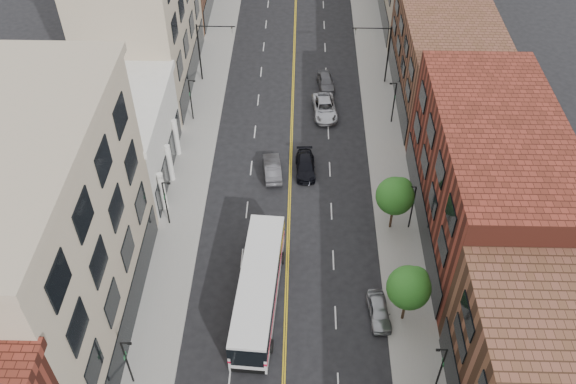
# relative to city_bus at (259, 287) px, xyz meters

# --- Properties ---
(sidewalk_left) EXTENTS (4.00, 110.00, 0.15)m
(sidewalk_left) POSITION_rel_city_bus_xyz_m (-7.80, 19.63, -1.91)
(sidewalk_left) COLOR gray
(sidewalk_left) RESTS_ON ground
(sidewalk_right) EXTENTS (4.00, 110.00, 0.15)m
(sidewalk_right) POSITION_rel_city_bus_xyz_m (12.20, 19.63, -1.91)
(sidewalk_right) COLOR gray
(sidewalk_right) RESTS_ON ground
(bldg_l_tanoffice) EXTENTS (10.00, 22.00, 18.00)m
(bldg_l_tanoffice) POSITION_rel_city_bus_xyz_m (-14.80, -2.37, 7.02)
(bldg_l_tanoffice) COLOR tan
(bldg_l_tanoffice) RESTS_ON ground
(bldg_l_white) EXTENTS (10.00, 14.00, 8.00)m
(bldg_l_white) POSITION_rel_city_bus_xyz_m (-14.80, 15.63, 2.02)
(bldg_l_white) COLOR silver
(bldg_l_white) RESTS_ON ground
(bldg_l_far_a) EXTENTS (10.00, 20.00, 18.00)m
(bldg_l_far_a) POSITION_rel_city_bus_xyz_m (-14.80, 32.63, 7.02)
(bldg_l_far_a) COLOR tan
(bldg_l_far_a) RESTS_ON ground
(bldg_r_mid) EXTENTS (10.00, 22.00, 12.00)m
(bldg_r_mid) POSITION_rel_city_bus_xyz_m (19.20, 8.63, 4.02)
(bldg_r_mid) COLOR #572117
(bldg_r_mid) RESTS_ON ground
(bldg_r_far_a) EXTENTS (10.00, 20.00, 10.00)m
(bldg_r_far_a) POSITION_rel_city_bus_xyz_m (19.20, 29.63, 3.02)
(bldg_r_far_a) COLOR brown
(bldg_r_far_a) RESTS_ON ground
(tree_r_2) EXTENTS (3.40, 3.40, 5.59)m
(tree_r_2) POSITION_rel_city_bus_xyz_m (11.59, -1.30, 2.15)
(tree_r_2) COLOR black
(tree_r_2) RESTS_ON sidewalk_right
(tree_r_3) EXTENTS (3.40, 3.40, 5.59)m
(tree_r_3) POSITION_rel_city_bus_xyz_m (11.59, 8.70, 2.15)
(tree_r_3) COLOR black
(tree_r_3) RESTS_ON sidewalk_right
(lamp_l_1) EXTENTS (0.81, 0.55, 5.05)m
(lamp_l_1) POSITION_rel_city_bus_xyz_m (-8.75, -7.37, 0.99)
(lamp_l_1) COLOR black
(lamp_l_1) RESTS_ON sidewalk_left
(lamp_l_2) EXTENTS (0.81, 0.55, 5.05)m
(lamp_l_2) POSITION_rel_city_bus_xyz_m (-8.75, 8.63, 0.99)
(lamp_l_2) COLOR black
(lamp_l_2) RESTS_ON sidewalk_left
(lamp_l_3) EXTENTS (0.81, 0.55, 5.05)m
(lamp_l_3) POSITION_rel_city_bus_xyz_m (-8.75, 24.63, 0.99)
(lamp_l_3) COLOR black
(lamp_l_3) RESTS_ON sidewalk_left
(lamp_r_1) EXTENTS (0.81, 0.55, 5.05)m
(lamp_r_1) POSITION_rel_city_bus_xyz_m (13.15, -7.37, 0.99)
(lamp_r_1) COLOR black
(lamp_r_1) RESTS_ON sidewalk_right
(lamp_r_2) EXTENTS (0.81, 0.55, 5.05)m
(lamp_r_2) POSITION_rel_city_bus_xyz_m (13.15, 8.63, 0.99)
(lamp_r_2) COLOR black
(lamp_r_2) RESTS_ON sidewalk_right
(lamp_r_3) EXTENTS (0.81, 0.55, 5.05)m
(lamp_r_3) POSITION_rel_city_bus_xyz_m (13.15, 24.63, 0.99)
(lamp_r_3) COLOR black
(lamp_r_3) RESTS_ON sidewalk_right
(signal_mast_left) EXTENTS (4.49, 0.18, 7.20)m
(signal_mast_left) POSITION_rel_city_bus_xyz_m (-8.07, 32.63, 2.66)
(signal_mast_left) COLOR black
(signal_mast_left) RESTS_ON sidewalk_left
(signal_mast_right) EXTENTS (4.49, 0.18, 7.20)m
(signal_mast_right) POSITION_rel_city_bus_xyz_m (12.47, 32.63, 2.66)
(signal_mast_right) COLOR black
(signal_mast_right) RESTS_ON sidewalk_right
(city_bus) EXTENTS (3.86, 13.41, 3.41)m
(city_bus) POSITION_rel_city_bus_xyz_m (0.00, 0.00, 0.00)
(city_bus) COLOR silver
(city_bus) RESTS_ON ground
(car_parked_far) EXTENTS (1.99, 4.19, 1.39)m
(car_parked_far) POSITION_rel_city_bus_xyz_m (9.60, -1.17, -1.29)
(car_parked_far) COLOR #9C9EA3
(car_parked_far) RESTS_ON ground
(car_lane_behind) EXTENTS (2.19, 4.85, 1.54)m
(car_lane_behind) POSITION_rel_city_bus_xyz_m (0.40, 15.79, -1.21)
(car_lane_behind) COLOR #444449
(car_lane_behind) RESTS_ON ground
(car_lane_a) EXTENTS (2.12, 4.78, 1.36)m
(car_lane_a) POSITION_rel_city_bus_xyz_m (3.70, 16.32, -1.30)
(car_lane_a) COLOR black
(car_lane_a) RESTS_ON ground
(car_lane_b) EXTENTS (3.03, 5.75, 1.54)m
(car_lane_b) POSITION_rel_city_bus_xyz_m (5.84, 26.15, -1.21)
(car_lane_b) COLOR silver
(car_lane_b) RESTS_ON ground
(car_lane_c) EXTENTS (2.28, 4.52, 1.48)m
(car_lane_c) POSITION_rel_city_bus_xyz_m (6.07, 31.53, -1.24)
(car_lane_c) COLOR #58575D
(car_lane_c) RESTS_ON ground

